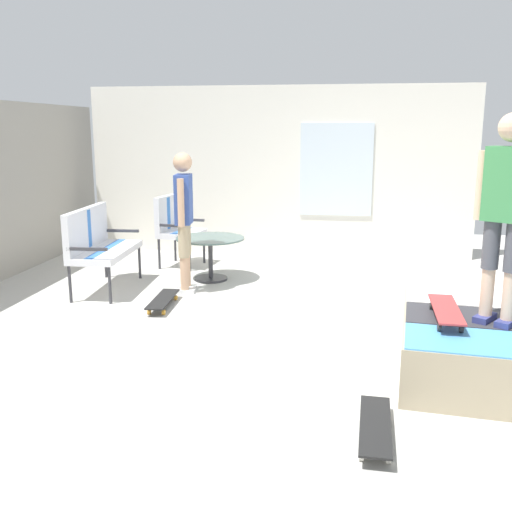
{
  "coord_description": "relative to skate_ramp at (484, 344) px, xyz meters",
  "views": [
    {
      "loc": [
        -5.34,
        -0.53,
        1.96
      ],
      "look_at": [
        0.34,
        0.33,
        0.7
      ],
      "focal_mm": 40.7,
      "sensor_mm": 36.0,
      "label": 1
    }
  ],
  "objects": [
    {
      "name": "person_watching",
      "position": [
        1.96,
        3.07,
        0.76
      ],
      "size": [
        0.48,
        0.27,
        1.69
      ],
      "color": "silver",
      "rests_on": "ground_plane"
    },
    {
      "name": "skateboard_on_ramp",
      "position": [
        -0.12,
        0.34,
        0.32
      ],
      "size": [
        0.81,
        0.23,
        0.1
      ],
      "color": "#B23838",
      "rests_on": "skate_ramp"
    },
    {
      "name": "skateboard_by_bench",
      "position": [
        1.3,
        3.16,
        -0.15
      ],
      "size": [
        0.81,
        0.24,
        0.1
      ],
      "color": "black",
      "rests_on": "ground_plane"
    },
    {
      "name": "house_facade",
      "position": [
        4.41,
        2.2,
        1.08
      ],
      "size": [
        0.23,
        6.0,
        2.61
      ],
      "color": "white",
      "rests_on": "ground_plane"
    },
    {
      "name": "ground_plane",
      "position": [
        0.61,
        1.71,
        -0.28
      ],
      "size": [
        12.0,
        12.0,
        0.1
      ],
      "primitive_type": "cube",
      "color": "beige"
    },
    {
      "name": "patio_bench",
      "position": [
        1.89,
        4.17,
        0.38
      ],
      "size": [
        1.28,
        0.62,
        1.02
      ],
      "color": "#38383D",
      "rests_on": "ground_plane"
    },
    {
      "name": "skate_ramp",
      "position": [
        0.0,
        0.0,
        0.0
      ],
      "size": [
        1.94,
        2.03,
        0.46
      ],
      "color": "tan",
      "rests_on": "ground_plane"
    },
    {
      "name": "skateboard_spare",
      "position": [
        -1.23,
        0.93,
        -0.15
      ],
      "size": [
        0.81,
        0.24,
        0.1
      ],
      "color": "black",
      "rests_on": "ground_plane"
    },
    {
      "name": "person_skater",
      "position": [
        -0.14,
        -0.04,
        1.17
      ],
      "size": [
        0.36,
        0.41,
        1.62
      ],
      "color": "navy",
      "rests_on": "skate_ramp"
    },
    {
      "name": "patio_table",
      "position": [
        2.56,
        2.9,
        0.17
      ],
      "size": [
        0.9,
        0.9,
        0.57
      ],
      "color": "#38383D",
      "rests_on": "ground_plane"
    },
    {
      "name": "patio_chair_near_house",
      "position": [
        3.3,
        3.6,
        0.38
      ],
      "size": [
        0.69,
        0.63,
        1.02
      ],
      "color": "#38383D",
      "rests_on": "ground_plane"
    }
  ]
}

